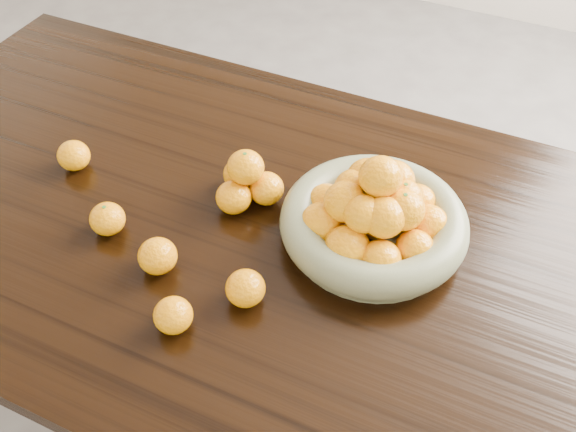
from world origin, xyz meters
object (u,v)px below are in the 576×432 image
at_px(orange_pyramid, 247,181).
at_px(loose_orange_0, 107,219).
at_px(dining_table, 282,264).
at_px(fruit_bowl, 374,217).

bearing_deg(orange_pyramid, loose_orange_0, -136.51).
height_order(dining_table, fruit_bowl, fruit_bowl).
height_order(fruit_bowl, loose_orange_0, fruit_bowl).
height_order(fruit_bowl, orange_pyramid, fruit_bowl).
bearing_deg(fruit_bowl, dining_table, -157.61).
distance_m(fruit_bowl, loose_orange_0, 0.51).
xyz_separation_m(dining_table, loose_orange_0, (-0.31, -0.13, 0.12)).
xyz_separation_m(fruit_bowl, orange_pyramid, (-0.27, -0.00, -0.01)).
bearing_deg(dining_table, loose_orange_0, -157.21).
relative_size(dining_table, loose_orange_0, 28.92).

